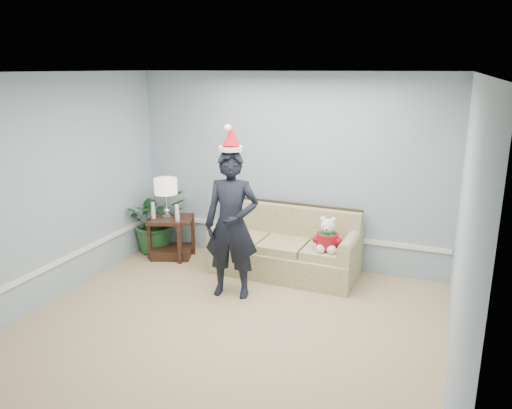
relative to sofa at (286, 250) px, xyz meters
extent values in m
cube|color=tan|center=(-0.12, -2.09, -0.33)|extent=(4.50, 5.00, 0.02)
cube|color=white|center=(-0.12, -2.09, 2.39)|extent=(4.50, 5.00, 0.02)
cube|color=#869EAB|center=(-0.12, 0.42, 1.03)|extent=(4.50, 0.02, 2.70)
cube|color=#869EAB|center=(-2.38, -2.09, 1.03)|extent=(0.02, 5.00, 2.70)
cube|color=#869EAB|center=(2.14, -2.09, 1.03)|extent=(0.02, 5.00, 2.70)
cube|color=white|center=(-0.12, 0.40, 0.13)|extent=(4.48, 0.03, 0.06)
cube|color=white|center=(-2.35, -2.09, 0.13)|extent=(0.03, 4.98, 0.06)
cube|color=brown|center=(0.00, -0.06, -0.14)|extent=(1.97, 0.90, 0.37)
cube|color=brown|center=(-0.60, -0.10, 0.10)|extent=(0.60, 0.69, 0.11)
cube|color=brown|center=(0.00, -0.10, 0.10)|extent=(0.60, 0.69, 0.11)
cube|color=brown|center=(0.60, -0.10, 0.10)|extent=(0.60, 0.69, 0.11)
cube|color=brown|center=(0.00, 0.26, 0.31)|extent=(1.95, 0.25, 0.52)
cube|color=black|center=(0.00, 0.32, 0.57)|extent=(1.95, 0.12, 0.05)
cube|color=brown|center=(-0.89, -0.06, 0.16)|extent=(0.19, 0.84, 0.22)
cube|color=brown|center=(0.89, -0.06, 0.16)|extent=(0.19, 0.84, 0.22)
cube|color=#361F13|center=(-1.78, -0.07, 0.26)|extent=(0.77, 0.71, 0.05)
cube|color=#361F13|center=(-1.78, -0.07, -0.25)|extent=(0.69, 0.63, 0.14)
cube|color=#361F13|center=(-2.03, -0.27, -0.02)|extent=(0.06, 0.06, 0.61)
cube|color=#361F13|center=(-1.52, -0.27, -0.02)|extent=(0.06, 0.06, 0.61)
cube|color=#361F13|center=(-2.03, 0.14, -0.02)|extent=(0.06, 0.06, 0.61)
cube|color=#361F13|center=(-1.52, 0.14, -0.02)|extent=(0.06, 0.06, 0.61)
cylinder|color=silver|center=(-1.82, -0.09, 0.30)|extent=(0.16, 0.16, 0.03)
sphere|color=silver|center=(-1.82, -0.09, 0.39)|extent=(0.09, 0.09, 0.09)
cylinder|color=silver|center=(-1.82, -0.09, 0.53)|extent=(0.02, 0.02, 0.33)
cylinder|color=beige|center=(-1.82, -0.09, 0.76)|extent=(0.33, 0.33, 0.23)
cylinder|color=silver|center=(-1.99, -0.18, 0.35)|extent=(0.06, 0.06, 0.13)
cylinder|color=white|center=(-1.99, -0.18, 0.47)|extent=(0.05, 0.05, 0.11)
cylinder|color=silver|center=(-1.59, -0.18, 0.35)|extent=(0.06, 0.06, 0.13)
cylinder|color=white|center=(-1.59, -0.18, 0.47)|extent=(0.05, 0.05, 0.11)
imported|color=#235A2D|center=(-2.12, 0.07, 0.18)|extent=(1.20, 1.20, 1.01)
imported|color=black|center=(-0.40, -0.91, 0.59)|extent=(0.73, 0.54, 1.82)
cylinder|color=white|center=(-0.40, -0.91, 1.51)|extent=(0.33, 0.33, 0.05)
cone|color=#B01226|center=(-0.40, -0.89, 1.65)|extent=(0.29, 0.34, 0.32)
sphere|color=white|center=(-0.40, -0.98, 1.76)|extent=(0.08, 0.08, 0.08)
sphere|color=white|center=(0.62, -0.21, 0.29)|extent=(0.26, 0.26, 0.26)
cylinder|color=#B01226|center=(0.62, -0.21, 0.29)|extent=(0.31, 0.31, 0.19)
cylinder|color=#106F25|center=(0.62, -0.21, 0.39)|extent=(0.21, 0.21, 0.03)
sphere|color=white|center=(0.55, -0.33, 0.21)|extent=(0.12, 0.12, 0.12)
sphere|color=white|center=(0.69, -0.33, 0.21)|extent=(0.12, 0.12, 0.12)
sphere|color=white|center=(0.62, -0.22, 0.49)|extent=(0.19, 0.19, 0.19)
sphere|color=black|center=(0.62, -0.33, 0.47)|extent=(0.03, 0.03, 0.03)
sphere|color=white|center=(0.55, -0.21, 0.57)|extent=(0.07, 0.07, 0.07)
sphere|color=white|center=(0.68, -0.21, 0.57)|extent=(0.07, 0.07, 0.07)
camera|label=1|loc=(1.98, -6.14, 2.42)|focal=35.00mm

